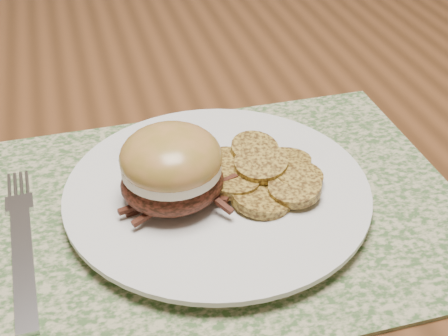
# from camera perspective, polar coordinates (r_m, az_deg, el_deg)

# --- Properties ---
(dining_table) EXTENTS (1.50, 0.90, 0.75)m
(dining_table) POSITION_cam_1_polar(r_m,az_deg,el_deg) (0.83, 1.52, 3.83)
(dining_table) COLOR brown
(dining_table) RESTS_ON ground
(placemat) EXTENTS (0.45, 0.33, 0.00)m
(placemat) POSITION_cam_1_polar(r_m,az_deg,el_deg) (0.56, -0.87, -3.91)
(placemat) COLOR #3D5A2E
(placemat) RESTS_ON dining_table
(dinner_plate) EXTENTS (0.26, 0.26, 0.02)m
(dinner_plate) POSITION_cam_1_polar(r_m,az_deg,el_deg) (0.57, -0.61, -2.36)
(dinner_plate) COLOR silver
(dinner_plate) RESTS_ON placemat
(pork_sandwich) EXTENTS (0.12, 0.11, 0.07)m
(pork_sandwich) POSITION_cam_1_polar(r_m,az_deg,el_deg) (0.53, -4.82, 0.03)
(pork_sandwich) COLOR black
(pork_sandwich) RESTS_ON dinner_plate
(roasted_potatoes) EXTENTS (0.12, 0.13, 0.03)m
(roasted_potatoes) POSITION_cam_1_polar(r_m,az_deg,el_deg) (0.57, 3.63, -0.49)
(roasted_potatoes) COLOR olive
(roasted_potatoes) RESTS_ON dinner_plate
(fork) EXTENTS (0.03, 0.20, 0.00)m
(fork) POSITION_cam_1_polar(r_m,az_deg,el_deg) (0.55, -18.00, -6.35)
(fork) COLOR silver
(fork) RESTS_ON placemat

